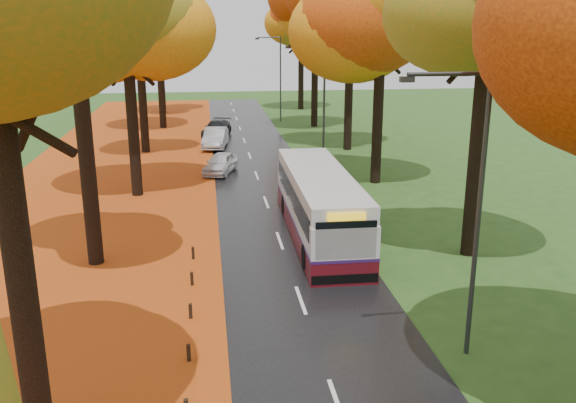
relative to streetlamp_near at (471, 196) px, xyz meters
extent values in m
cube|color=black|center=(-3.95, 17.00, -4.69)|extent=(6.50, 90.00, 0.04)
cube|color=silver|center=(-3.95, 17.00, -4.67)|extent=(0.12, 90.00, 0.01)
cube|color=#85370C|center=(-12.95, 17.00, -4.70)|extent=(12.00, 90.00, 0.02)
cube|color=#C64714|center=(-7.00, 17.00, -4.67)|extent=(0.90, 90.00, 0.01)
cylinder|color=black|center=(-10.85, -2.50, -0.43)|extent=(0.60, 0.60, 8.58)
cylinder|color=black|center=(-11.45, 8.50, -0.14)|extent=(0.60, 0.60, 9.15)
cylinder|color=black|center=(-10.85, 18.50, -0.71)|extent=(0.60, 0.60, 8.00)
ellipsoid|color=orange|center=(-10.85, 18.50, 4.29)|extent=(9.20, 9.20, 7.18)
cylinder|color=black|center=(-11.45, 30.50, -0.43)|extent=(0.60, 0.60, 8.58)
ellipsoid|color=orange|center=(-11.45, 30.50, 4.93)|extent=(8.00, 8.00, 6.24)
cylinder|color=black|center=(-10.85, 41.50, -0.14)|extent=(0.60, 0.60, 9.15)
ellipsoid|color=orange|center=(-10.85, 41.50, 5.58)|extent=(9.20, 9.20, 7.18)
cylinder|color=black|center=(-11.45, 51.50, -0.71)|extent=(0.60, 0.60, 8.00)
ellipsoid|color=orange|center=(-11.45, 51.50, 4.29)|extent=(8.00, 8.00, 6.24)
cylinder|color=black|center=(3.55, 7.50, -0.11)|extent=(0.60, 0.60, 9.22)
cylinder|color=black|center=(2.95, 19.50, -0.62)|extent=(0.60, 0.60, 8.19)
ellipsoid|color=#DD5F10|center=(2.95, 19.50, 4.50)|extent=(9.20, 9.20, 7.18)
cylinder|color=black|center=(3.55, 29.50, -0.36)|extent=(0.60, 0.60, 8.70)
ellipsoid|color=#DD5F10|center=(3.55, 29.50, 5.08)|extent=(8.20, 8.20, 6.40)
cylinder|color=black|center=(2.95, 40.50, -0.11)|extent=(0.60, 0.60, 9.22)
ellipsoid|color=#DD5F10|center=(2.95, 40.50, 5.65)|extent=(9.20, 9.20, 7.18)
cylinder|color=black|center=(3.55, 52.50, -0.62)|extent=(0.60, 0.60, 8.19)
ellipsoid|color=#DD5F10|center=(3.55, 52.50, 4.50)|extent=(8.20, 8.20, 6.40)
cube|color=black|center=(-7.65, 0.60, -4.45)|extent=(0.11, 0.11, 0.52)
cube|color=black|center=(-7.65, 3.20, -4.45)|extent=(0.11, 0.11, 0.52)
cube|color=black|center=(-7.65, 5.80, -4.45)|extent=(0.11, 0.11, 0.52)
cube|color=black|center=(-7.65, 8.40, -4.45)|extent=(0.11, 0.11, 0.52)
cylinder|color=#333538|center=(0.25, 0.00, -0.71)|extent=(0.14, 0.14, 8.00)
cylinder|color=#333538|center=(-0.85, 0.00, 3.19)|extent=(2.20, 0.11, 0.11)
cube|color=#333538|center=(-1.95, 0.00, 3.07)|extent=(0.35, 0.18, 0.14)
cylinder|color=#333538|center=(0.25, 22.00, -0.71)|extent=(0.14, 0.14, 8.00)
cylinder|color=#333538|center=(-0.85, 22.00, 3.19)|extent=(2.20, 0.11, 0.11)
cube|color=#333538|center=(-1.95, 22.00, 3.07)|extent=(0.35, 0.18, 0.14)
cylinder|color=#333538|center=(0.25, 44.00, -0.71)|extent=(0.14, 0.14, 8.00)
cylinder|color=#333538|center=(-0.85, 44.00, 3.19)|extent=(2.20, 0.11, 0.11)
cube|color=#333538|center=(-1.95, 44.00, 3.07)|extent=(0.35, 0.18, 0.14)
cube|color=#530D15|center=(-2.14, 10.39, -4.22)|extent=(2.62, 11.00, 0.90)
cube|color=silver|center=(-2.14, 10.39, -3.13)|extent=(2.62, 11.00, 1.30)
cube|color=silver|center=(-2.14, 10.39, -2.13)|extent=(2.57, 10.78, 0.70)
cube|color=#331957|center=(-2.14, 10.39, -3.73)|extent=(2.64, 11.02, 0.12)
cube|color=black|center=(-2.14, 10.39, -2.73)|extent=(2.64, 10.12, 0.85)
cube|color=black|center=(-2.20, 4.94, -2.93)|extent=(2.19, 0.09, 1.40)
cube|color=yellow|center=(-2.20, 4.94, -2.06)|extent=(1.37, 0.08, 0.28)
cube|color=black|center=(-2.20, 4.96, -4.39)|extent=(2.44, 0.15, 0.35)
cylinder|color=black|center=(-3.31, 6.68, -4.17)|extent=(0.29, 1.00, 1.00)
cylinder|color=black|center=(-1.05, 6.65, -4.17)|extent=(0.29, 1.00, 1.00)
cylinder|color=black|center=(-3.23, 13.70, -4.17)|extent=(0.29, 1.00, 1.00)
cylinder|color=black|center=(-0.97, 13.67, -4.17)|extent=(0.29, 1.00, 1.00)
imported|color=silver|center=(-6.14, 22.91, -4.03)|extent=(2.65, 4.05, 1.28)
imported|color=#A8AAB0|center=(-6.30, 31.33, -3.93)|extent=(2.19, 4.69, 1.49)
imported|color=black|center=(-6.10, 36.37, -4.03)|extent=(2.93, 4.73, 1.28)
camera|label=1|loc=(-6.90, -14.78, 4.38)|focal=38.00mm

